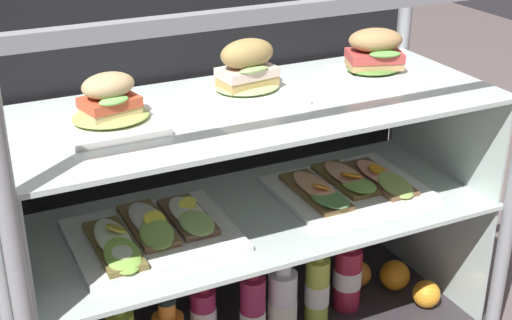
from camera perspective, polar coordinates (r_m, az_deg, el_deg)
case_frame at (r=1.71m, az=-1.85°, el=1.15°), size 1.12×0.49×0.90m
riser_lower_tier at (r=1.74m, az=0.00°, el=-9.15°), size 1.06×0.42×0.32m
shelf_lower_glass at (r=1.66m, az=0.00°, el=-4.32°), size 1.07×0.43×0.01m
riser_upper_tier at (r=1.60m, az=0.00°, el=-0.17°), size 1.06×0.42×0.25m
shelf_upper_glass at (r=1.55m, az=0.00°, el=4.26°), size 1.07×0.43×0.01m
plated_roll_sandwich_mid_right at (r=1.43m, az=-11.32°, el=3.92°), size 0.19×0.19×0.11m
plated_roll_sandwich_mid_left at (r=1.57m, az=-0.60°, el=6.49°), size 0.20×0.20×0.13m
plated_roll_sandwich_near_left_corner at (r=1.72m, az=9.24°, el=7.88°), size 0.17×0.17×0.12m
open_sandwich_tray_near_right_corner at (r=1.56m, az=-8.22°, el=-5.62°), size 0.34×0.29×0.06m
open_sandwich_tray_near_left_corner at (r=1.75m, az=7.25°, el=-1.99°), size 0.34×0.28×0.06m
juice_bottle_front_middle at (r=1.73m, az=-4.12°, el=-12.35°), size 0.06×0.06×0.22m
juice_bottle_back_center at (r=1.75m, az=-0.26°, el=-11.78°), size 0.06×0.06×0.24m
juice_bottle_near_post at (r=1.78m, az=2.07°, el=-11.16°), size 0.07×0.07×0.22m
juice_bottle_front_left_end at (r=1.84m, az=4.80°, el=-10.02°), size 0.06×0.06×0.22m
juice_bottle_front_fourth at (r=1.89m, az=7.22°, el=-8.89°), size 0.07×0.07×0.23m
orange_fruit_beside_bottles at (r=2.01m, az=8.01°, el=-8.80°), size 0.07×0.07×0.07m
orange_fruit_near_left_post at (r=2.01m, az=10.80°, el=-8.84°), size 0.08×0.08×0.08m
orange_fruit_rolled_forward at (r=1.96m, az=13.18°, el=-10.16°), size 0.07×0.07×0.07m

